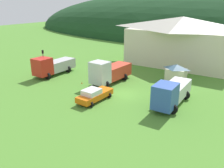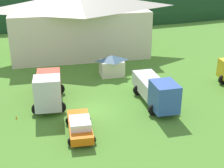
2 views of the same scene
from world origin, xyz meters
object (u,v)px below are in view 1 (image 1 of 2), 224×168
object	(u,v)px
crane_truck_red	(52,66)
box_truck_blue	(171,93)
traffic_cone_near_pickup	(82,84)
play_shed_cream	(176,72)
depot_building	(181,41)
tow_truck_silver	(109,72)
service_pickup_orange	(94,95)
traffic_light_west	(44,60)

from	to	relation	value
crane_truck_red	box_truck_blue	world-z (taller)	crane_truck_red
traffic_cone_near_pickup	play_shed_cream	bearing A→B (deg)	38.73
depot_building	box_truck_blue	world-z (taller)	depot_building
box_truck_blue	play_shed_cream	bearing A→B (deg)	-165.63
tow_truck_silver	service_pickup_orange	size ratio (longest dim) A/B	1.46
depot_building	crane_truck_red	xyz separation A→B (m)	(-15.41, -18.12, -3.04)
tow_truck_silver	box_truck_blue	distance (m)	10.87
service_pickup_orange	depot_building	bearing A→B (deg)	174.98
traffic_light_west	traffic_cone_near_pickup	bearing A→B (deg)	3.02
service_pickup_orange	traffic_cone_near_pickup	size ratio (longest dim) A/B	8.81
play_shed_cream	traffic_light_west	world-z (taller)	traffic_light_west
crane_truck_red	traffic_cone_near_pickup	xyz separation A→B (m)	(6.90, -0.69, -1.62)
tow_truck_silver	traffic_cone_near_pickup	size ratio (longest dim) A/B	12.84
depot_building	traffic_cone_near_pickup	distance (m)	21.17
tow_truck_silver	service_pickup_orange	distance (m)	7.02
crane_truck_red	traffic_light_west	bearing A→B (deg)	-32.85
traffic_light_west	service_pickup_orange	bearing A→B (deg)	-15.68
depot_building	play_shed_cream	bearing A→B (deg)	-74.57
traffic_cone_near_pickup	tow_truck_silver	bearing A→B (deg)	38.11
service_pickup_orange	traffic_cone_near_pickup	xyz separation A→B (m)	(-5.47, 4.07, -0.83)
tow_truck_silver	box_truck_blue	xyz separation A→B (m)	(10.54, -2.66, -0.14)
depot_building	crane_truck_red	world-z (taller)	depot_building
depot_building	crane_truck_red	size ratio (longest dim) A/B	2.71
play_shed_cream	traffic_cone_near_pickup	world-z (taller)	play_shed_cream
play_shed_cream	tow_truck_silver	distance (m)	10.34
play_shed_cream	box_truck_blue	xyz separation A→B (m)	(2.51, -9.16, 0.27)
box_truck_blue	traffic_cone_near_pickup	size ratio (longest dim) A/B	13.64
crane_truck_red	traffic_cone_near_pickup	distance (m)	7.12
depot_building	traffic_light_west	xyz separation A→B (m)	(-16.11, -19.21, -2.03)
box_truck_blue	traffic_cone_near_pickup	xyz separation A→B (m)	(-13.73, 0.16, -1.62)
crane_truck_red	traffic_cone_near_pickup	bearing A→B (deg)	83.91
traffic_light_west	play_shed_cream	bearing A→B (deg)	26.55
play_shed_cream	traffic_cone_near_pickup	xyz separation A→B (m)	(-11.22, -9.00, -1.36)
crane_truck_red	tow_truck_silver	bearing A→B (deg)	99.80
traffic_light_west	traffic_cone_near_pickup	size ratio (longest dim) A/B	7.25
crane_truck_red	tow_truck_silver	size ratio (longest dim) A/B	1.01
crane_truck_red	traffic_light_west	world-z (taller)	traffic_light_west
depot_building	traffic_cone_near_pickup	world-z (taller)	depot_building
traffic_cone_near_pickup	box_truck_blue	bearing A→B (deg)	-0.66
play_shed_cream	service_pickup_orange	distance (m)	14.29
service_pickup_orange	traffic_cone_near_pickup	bearing A→B (deg)	-124.07
traffic_light_west	traffic_cone_near_pickup	world-z (taller)	traffic_light_west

